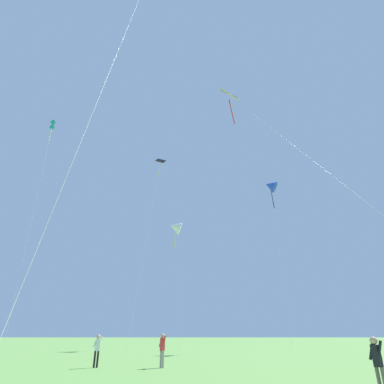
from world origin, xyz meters
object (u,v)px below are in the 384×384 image
object	(u,v)px
kite_yellow_diamond	(233,101)
kite_blue_delta	(270,186)
kite_teal_box	(51,127)
kite_white_distant	(175,227)
person_with_spool	(96,347)
person_far_back	(376,360)
kite_black_large	(159,168)
person_child_small	(161,347)

from	to	relation	value
kite_yellow_diamond	kite_blue_delta	size ratio (longest dim) A/B	0.73
kite_teal_box	kite_white_distant	bearing A→B (deg)	20.40
kite_teal_box	person_with_spool	distance (m)	36.52
kite_blue_delta	kite_teal_box	bearing A→B (deg)	-174.32
kite_yellow_diamond	person_far_back	xyz separation A→B (m)	(2.91, -4.91, -13.55)
kite_black_large	kite_blue_delta	bearing A→B (deg)	-9.26
kite_blue_delta	kite_teal_box	xyz separation A→B (m)	(-31.09, -3.09, 7.87)
kite_yellow_diamond	person_with_spool	bearing A→B (deg)	151.32
kite_teal_box	kite_yellow_diamond	bearing A→B (deg)	-45.40
kite_black_large	kite_teal_box	world-z (taller)	kite_teal_box
kite_teal_box	person_far_back	distance (m)	46.75
kite_blue_delta	kite_black_large	distance (m)	16.91
kite_white_distant	person_child_small	size ratio (longest dim) A/B	10.00
kite_blue_delta	person_far_back	xyz separation A→B (m)	(-5.70, -30.80, -19.94)
person_with_spool	kite_white_distant	bearing A→B (deg)	83.59
kite_teal_box	person_with_spool	xyz separation A→B (m)	(14.75, -18.57, -27.77)
kite_white_distant	person_far_back	bearing A→B (deg)	-77.13
kite_black_large	kite_teal_box	xyz separation A→B (m)	(-14.94, -5.73, 3.61)
kite_blue_delta	person_far_back	size ratio (longest dim) A/B	13.81
kite_blue_delta	person_child_small	bearing A→B (deg)	-120.32
kite_yellow_diamond	person_far_back	size ratio (longest dim) A/B	10.04
kite_blue_delta	kite_white_distant	distance (m)	14.82
person_with_spool	kite_black_large	bearing A→B (deg)	89.56
kite_yellow_diamond	person_with_spool	xyz separation A→B (m)	(-7.73, 4.23, -13.51)
person_child_small	person_with_spool	world-z (taller)	person_child_small
kite_teal_box	person_far_back	bearing A→B (deg)	-47.49
person_child_small	person_with_spool	distance (m)	3.60
kite_black_large	person_with_spool	distance (m)	34.26
kite_white_distant	kite_teal_box	world-z (taller)	kite_teal_box
kite_black_large	kite_white_distant	size ratio (longest dim) A/B	1.61
kite_white_distant	person_with_spool	xyz separation A→B (m)	(-2.82, -25.10, -14.90)
kite_blue_delta	person_child_small	size ratio (longest dim) A/B	12.91
kite_blue_delta	person_far_back	world-z (taller)	kite_blue_delta
person_child_small	person_far_back	bearing A→B (deg)	-51.99
kite_teal_box	person_child_small	world-z (taller)	kite_teal_box
kite_white_distant	person_far_back	size ratio (longest dim) A/B	10.69
kite_yellow_diamond	kite_blue_delta	distance (m)	28.02
kite_white_distant	person_with_spool	world-z (taller)	kite_white_distant
person_child_small	kite_blue_delta	bearing A→B (deg)	59.68
person_child_small	person_with_spool	size ratio (longest dim) A/B	1.03
kite_black_large	person_far_back	size ratio (longest dim) A/B	17.21
kite_white_distant	kite_teal_box	size ratio (longest dim) A/B	0.57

